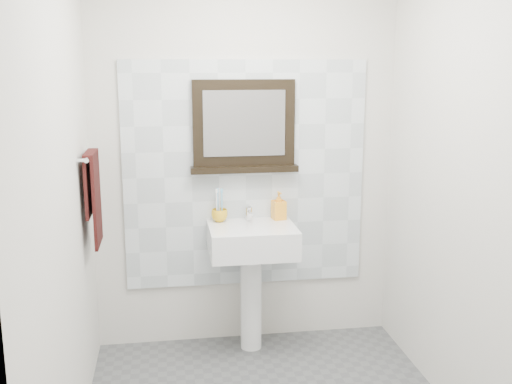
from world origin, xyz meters
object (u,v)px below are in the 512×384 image
at_px(toothbrush_cup, 219,215).
at_px(hand_towel, 93,191).
at_px(framed_mirror, 244,128).
at_px(pedestal_sink, 252,253).
at_px(soap_dispenser, 279,206).

xyz_separation_m(toothbrush_cup, hand_towel, (-0.76, -0.30, 0.25)).
bearing_deg(framed_mirror, hand_towel, -159.30).
height_order(toothbrush_cup, framed_mirror, framed_mirror).
bearing_deg(hand_towel, toothbrush_cup, 21.79).
relative_size(framed_mirror, hand_towel, 1.28).
xyz_separation_m(pedestal_sink, soap_dispenser, (0.20, 0.14, 0.28)).
bearing_deg(pedestal_sink, soap_dispenser, 34.83).
distance_m(soap_dispenser, framed_mirror, 0.56).
bearing_deg(framed_mirror, soap_dispenser, -11.78).
bearing_deg(pedestal_sink, toothbrush_cup, 144.43).
relative_size(soap_dispenser, hand_towel, 0.34).
relative_size(toothbrush_cup, framed_mirror, 0.15).
xyz_separation_m(soap_dispenser, framed_mirror, (-0.23, 0.05, 0.51)).
bearing_deg(pedestal_sink, framed_mirror, 97.46).
bearing_deg(framed_mirror, pedestal_sink, -82.54).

